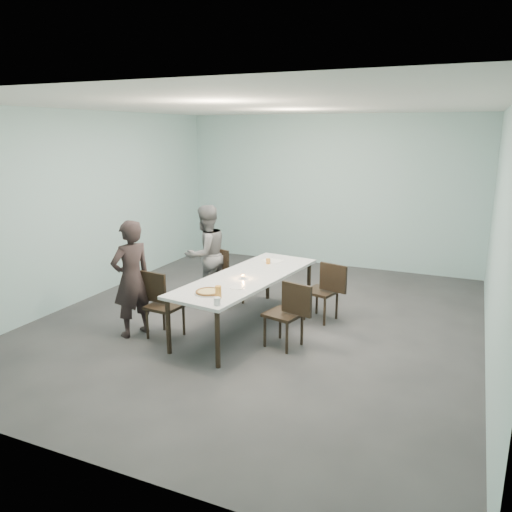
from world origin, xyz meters
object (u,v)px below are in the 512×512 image
at_px(chair_near_left, 160,300).
at_px(chair_far_left, 224,272).
at_px(side_plate, 236,288).
at_px(beer_glass, 218,292).
at_px(tealight, 243,277).
at_px(chair_near_right, 289,310).
at_px(amber_tumbler, 268,261).
at_px(water_tumbler, 217,301).
at_px(diner_near, 132,279).
at_px(diner_far, 206,254).
at_px(chair_far_right, 326,288).
at_px(table, 247,280).
at_px(pizza, 208,292).

relative_size(chair_near_left, chair_far_left, 1.00).
relative_size(side_plate, beer_glass, 1.20).
relative_size(chair_near_left, tealight, 15.54).
relative_size(chair_near_right, beer_glass, 5.80).
height_order(tealight, amber_tumbler, amber_tumbler).
distance_m(water_tumbler, amber_tumbler, 1.92).
relative_size(diner_near, diner_far, 1.00).
distance_m(chair_near_right, diner_far, 2.16).
distance_m(beer_glass, amber_tumbler, 1.70).
relative_size(chair_near_right, diner_near, 0.55).
distance_m(chair_near_right, side_plate, 0.72).
xyz_separation_m(chair_far_left, chair_far_right, (1.70, -0.11, 0.00)).
relative_size(table, tealight, 48.12).
height_order(table, beer_glass, beer_glass).
height_order(chair_far_left, beer_glass, beer_glass).
bearing_deg(amber_tumbler, beer_glass, -88.01).
bearing_deg(side_plate, chair_far_left, 123.14).
bearing_deg(table, chair_near_left, -141.64).
height_order(table, chair_near_left, chair_near_left).
bearing_deg(side_plate, table, 101.20).
relative_size(chair_near_right, amber_tumbler, 10.88).
bearing_deg(pizza, chair_near_right, 28.59).
bearing_deg(diner_far, chair_near_right, 80.97).
distance_m(chair_far_right, diner_near, 2.71).
bearing_deg(diner_near, pizza, 109.32).
bearing_deg(water_tumbler, chair_far_right, 68.32).
height_order(chair_far_right, tealight, chair_far_right).
bearing_deg(diner_far, diner_near, 14.37).
relative_size(table, chair_far_right, 3.10).
bearing_deg(chair_far_right, chair_near_right, 96.21).
bearing_deg(chair_near_right, tealight, -4.92).
height_order(chair_near_left, diner_near, diner_near).
distance_m(tealight, amber_tumbler, 0.85).
height_order(beer_glass, tealight, beer_glass).
relative_size(diner_far, pizza, 4.61).
bearing_deg(chair_near_right, side_plate, 26.42).
bearing_deg(chair_near_right, amber_tumbler, -42.21).
bearing_deg(table, amber_tumbler, 88.11).
relative_size(chair_near_right, water_tumbler, 9.67).
bearing_deg(chair_far_left, diner_far, -149.53).
bearing_deg(tealight, side_plate, -76.58).
bearing_deg(chair_near_right, diner_far, -17.96).
distance_m(beer_glass, tealight, 0.85).
relative_size(tealight, amber_tumbler, 0.70).
distance_m(chair_far_left, diner_far, 0.41).
bearing_deg(tealight, chair_near_right, -18.94).
bearing_deg(side_plate, amber_tumbler, 93.85).
height_order(diner_near, water_tumbler, diner_near).
height_order(diner_near, diner_far, diner_near).
bearing_deg(diner_far, tealight, 73.45).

